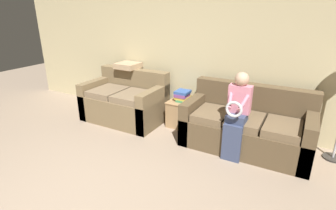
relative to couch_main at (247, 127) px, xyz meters
The scene contains 7 objects.
wall_back 1.63m from the couch_main, 156.17° to the left, with size 7.82×0.06×2.55m.
couch_main is the anchor object (origin of this frame).
couch_side 2.23m from the couch_main, behind, with size 1.45×0.89×0.91m.
child_left_seated 0.50m from the couch_main, 102.41° to the right, with size 0.30×0.38×1.20m.
side_shelf 1.20m from the couch_main, 168.60° to the left, with size 0.46×0.50×0.46m.
book_stack 1.22m from the couch_main, 168.46° to the left, with size 0.23×0.26×0.18m.
throw_pillow 2.45m from the couch_main, behind, with size 0.40×0.40×0.10m.
Camera 1 is at (1.89, -1.20, 1.99)m, focal length 28.00 mm.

